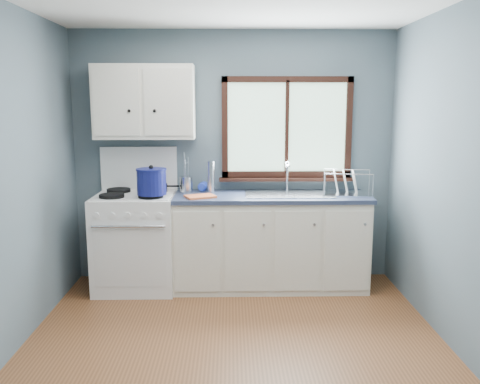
{
  "coord_description": "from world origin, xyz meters",
  "views": [
    {
      "loc": [
        -0.03,
        -3.32,
        1.79
      ],
      "look_at": [
        0.05,
        0.9,
        1.05
      ],
      "focal_mm": 38.0,
      "sensor_mm": 36.0,
      "label": 1
    }
  ],
  "objects_px": {
    "base_cabinets": "(270,246)",
    "skillet": "(156,186)",
    "dish_rack": "(346,188)",
    "thermos": "(211,177)",
    "gas_range": "(136,239)",
    "stockpot": "(152,181)",
    "sink": "(289,201)",
    "utensil_crock": "(186,184)"
  },
  "relations": [
    {
      "from": "base_cabinets",
      "to": "skillet",
      "type": "distance_m",
      "value": 1.27
    },
    {
      "from": "skillet",
      "to": "dish_rack",
      "type": "bearing_deg",
      "value": -5.05
    },
    {
      "from": "base_cabinets",
      "to": "thermos",
      "type": "bearing_deg",
      "value": 168.82
    },
    {
      "from": "base_cabinets",
      "to": "gas_range",
      "type": "bearing_deg",
      "value": -179.18
    },
    {
      "from": "stockpot",
      "to": "dish_rack",
      "type": "xyz_separation_m",
      "value": [
        1.84,
        0.19,
        -0.1
      ]
    },
    {
      "from": "gas_range",
      "to": "base_cabinets",
      "type": "bearing_deg",
      "value": 0.82
    },
    {
      "from": "base_cabinets",
      "to": "sink",
      "type": "distance_m",
      "value": 0.48
    },
    {
      "from": "stockpot",
      "to": "sink",
      "type": "bearing_deg",
      "value": 8.4
    },
    {
      "from": "gas_range",
      "to": "dish_rack",
      "type": "distance_m",
      "value": 2.1
    },
    {
      "from": "stockpot",
      "to": "thermos",
      "type": "relative_size",
      "value": 1.18
    },
    {
      "from": "stockpot",
      "to": "utensil_crock",
      "type": "relative_size",
      "value": 0.94
    },
    {
      "from": "stockpot",
      "to": "thermos",
      "type": "xyz_separation_m",
      "value": [
        0.53,
        0.31,
        -0.01
      ]
    },
    {
      "from": "sink",
      "to": "skillet",
      "type": "distance_m",
      "value": 1.32
    },
    {
      "from": "skillet",
      "to": "dish_rack",
      "type": "height_order",
      "value": "dish_rack"
    },
    {
      "from": "gas_range",
      "to": "utensil_crock",
      "type": "height_order",
      "value": "gas_range"
    },
    {
      "from": "sink",
      "to": "thermos",
      "type": "distance_m",
      "value": 0.8
    },
    {
      "from": "utensil_crock",
      "to": "gas_range",
      "type": "bearing_deg",
      "value": -161.77
    },
    {
      "from": "gas_range",
      "to": "dish_rack",
      "type": "bearing_deg",
      "value": 0.4
    },
    {
      "from": "sink",
      "to": "utensil_crock",
      "type": "height_order",
      "value": "utensil_crock"
    },
    {
      "from": "utensil_crock",
      "to": "thermos",
      "type": "bearing_deg",
      "value": -6.03
    },
    {
      "from": "gas_range",
      "to": "base_cabinets",
      "type": "distance_m",
      "value": 1.31
    },
    {
      "from": "base_cabinets",
      "to": "thermos",
      "type": "xyz_separation_m",
      "value": [
        -0.58,
        0.11,
        0.67
      ]
    },
    {
      "from": "base_cabinets",
      "to": "dish_rack",
      "type": "relative_size",
      "value": 3.58
    },
    {
      "from": "base_cabinets",
      "to": "dish_rack",
      "type": "height_order",
      "value": "dish_rack"
    },
    {
      "from": "thermos",
      "to": "base_cabinets",
      "type": "bearing_deg",
      "value": -11.18
    },
    {
      "from": "thermos",
      "to": "stockpot",
      "type": "bearing_deg",
      "value": -150.13
    },
    {
      "from": "base_cabinets",
      "to": "thermos",
      "type": "distance_m",
      "value": 0.89
    },
    {
      "from": "sink",
      "to": "dish_rack",
      "type": "xyz_separation_m",
      "value": [
        0.55,
        -0.0,
        0.12
      ]
    },
    {
      "from": "sink",
      "to": "skillet",
      "type": "height_order",
      "value": "sink"
    },
    {
      "from": "skillet",
      "to": "stockpot",
      "type": "relative_size",
      "value": 0.96
    },
    {
      "from": "base_cabinets",
      "to": "utensil_crock",
      "type": "distance_m",
      "value": 1.02
    },
    {
      "from": "base_cabinets",
      "to": "thermos",
      "type": "relative_size",
      "value": 5.92
    },
    {
      "from": "skillet",
      "to": "utensil_crock",
      "type": "distance_m",
      "value": 0.3
    },
    {
      "from": "gas_range",
      "to": "skillet",
      "type": "relative_size",
      "value": 3.86
    },
    {
      "from": "utensil_crock",
      "to": "thermos",
      "type": "height_order",
      "value": "utensil_crock"
    },
    {
      "from": "stockpot",
      "to": "thermos",
      "type": "bearing_deg",
      "value": 29.87
    },
    {
      "from": "skillet",
      "to": "gas_range",
      "type": "bearing_deg",
      "value": -140.48
    },
    {
      "from": "utensil_crock",
      "to": "base_cabinets",
      "type": "bearing_deg",
      "value": -9.67
    },
    {
      "from": "skillet",
      "to": "sink",
      "type": "bearing_deg",
      "value": -6.69
    },
    {
      "from": "skillet",
      "to": "thermos",
      "type": "bearing_deg",
      "value": -2.93
    },
    {
      "from": "base_cabinets",
      "to": "skillet",
      "type": "height_order",
      "value": "skillet"
    },
    {
      "from": "sink",
      "to": "stockpot",
      "type": "xyz_separation_m",
      "value": [
        -1.29,
        -0.19,
        0.22
      ]
    }
  ]
}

